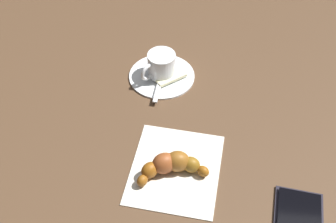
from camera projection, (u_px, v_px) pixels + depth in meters
ground_plane at (159, 115)px, 0.82m from camera, size 1.80×1.80×0.00m
saucer at (162, 75)px, 0.89m from camera, size 0.14×0.14×0.01m
espresso_cup at (161, 65)px, 0.87m from camera, size 0.07×0.07×0.05m
teaspoon at (162, 74)px, 0.88m from camera, size 0.12×0.02×0.01m
sugar_packet at (172, 78)px, 0.87m from camera, size 0.06×0.06×0.01m
napkin at (176, 169)px, 0.73m from camera, size 0.19×0.17×0.00m
croissant at (171, 165)px, 0.71m from camera, size 0.07×0.12×0.04m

